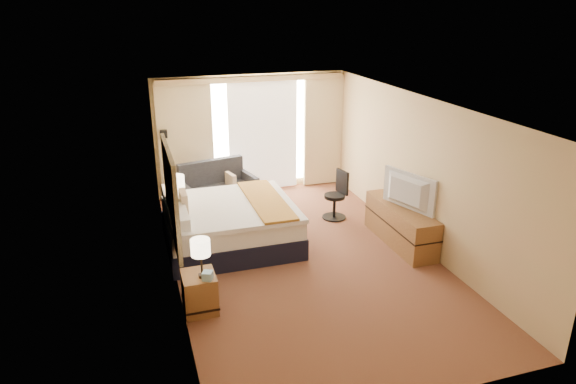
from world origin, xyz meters
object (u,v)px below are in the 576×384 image
object	(u,v)px
media_dresser	(401,225)
loveseat	(217,193)
lamp_right	(176,183)
nightstand_left	(200,292)
bed	(229,224)
floor_lamp	(165,152)
desk_chair	(337,197)
nightstand_right	(179,222)
lamp_left	(200,248)
television	(405,192)

from	to	relation	value
media_dresser	loveseat	world-z (taller)	loveseat
media_dresser	lamp_right	xyz separation A→B (m)	(-3.69, 1.50, 0.67)
nightstand_left	loveseat	bearing A→B (deg)	76.13
bed	floor_lamp	distance (m)	2.69
bed	desk_chair	world-z (taller)	bed
nightstand_left	nightstand_right	bearing A→B (deg)	90.00
bed	floor_lamp	xyz separation A→B (m)	(-0.84, 2.45, 0.72)
loveseat	lamp_left	world-z (taller)	lamp_left
bed	lamp_left	bearing A→B (deg)	-111.20
bed	loveseat	bearing A→B (deg)	86.65
nightstand_left	television	distance (m)	3.84
media_dresser	bed	xyz separation A→B (m)	(-2.89, 0.85, 0.04)
bed	desk_chair	xyz separation A→B (m)	(2.26, 0.55, 0.04)
nightstand_left	lamp_right	size ratio (longest dim) A/B	0.91
nightstand_left	television	world-z (taller)	television
television	bed	bearing A→B (deg)	51.97
desk_chair	television	world-z (taller)	television
media_dresser	television	xyz separation A→B (m)	(-0.05, -0.13, 0.67)
nightstand_left	nightstand_right	distance (m)	2.50
bed	television	xyz separation A→B (m)	(2.84, -0.98, 0.62)
bed	television	distance (m)	3.07
media_dresser	bed	world-z (taller)	bed
loveseat	floor_lamp	world-z (taller)	floor_lamp
loveseat	desk_chair	size ratio (longest dim) A/B	1.74
nightstand_left	floor_lamp	xyz separation A→B (m)	(-0.03, 4.35, 0.84)
lamp_left	loveseat	bearing A→B (deg)	77.01
nightstand_right	media_dresser	bearing A→B (deg)	-21.40
lamp_left	bed	bearing A→B (deg)	68.80
lamp_left	television	xyz separation A→B (m)	(3.61, 0.99, 0.04)
nightstand_right	floor_lamp	size ratio (longest dim) A/B	0.35
media_dresser	lamp_right	world-z (taller)	lamp_right
media_dresser	floor_lamp	distance (m)	5.04
floor_lamp	desk_chair	size ratio (longest dim) A/B	1.63
loveseat	bed	bearing A→B (deg)	-106.73
nightstand_right	desk_chair	world-z (taller)	desk_chair
loveseat	lamp_right	distance (m)	1.62
nightstand_right	lamp_left	xyz separation A→B (m)	(0.04, -2.57, 0.71)
nightstand_left	media_dresser	distance (m)	3.85
bed	loveseat	distance (m)	1.80
loveseat	television	bearing A→B (deg)	-58.78
floor_lamp	lamp_left	world-z (taller)	floor_lamp
nightstand_right	lamp_right	size ratio (longest dim) A/B	0.91
television	media_dresser	bearing A→B (deg)	-40.74
lamp_left	television	bearing A→B (deg)	15.38
loveseat	lamp_right	world-z (taller)	lamp_right
floor_lamp	lamp_right	world-z (taller)	floor_lamp
loveseat	floor_lamp	distance (m)	1.39
nightstand_right	television	distance (m)	4.04
media_dresser	desk_chair	distance (m)	1.54
nightstand_left	media_dresser	world-z (taller)	media_dresser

